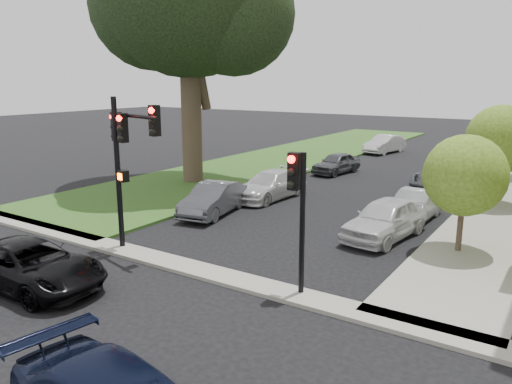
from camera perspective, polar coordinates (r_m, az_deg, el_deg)
The scene contains 16 objects.
ground at distance 14.34m, azimuth -11.26°, elevation -11.58°, with size 140.00×140.00×0.00m, color black.
grass_strip at distance 38.35m, azimuth 4.34°, elevation 4.08°, with size 8.00×44.00×0.12m, color #2C561D.
sidewalk_cross at distance 15.68m, azimuth -6.10°, elevation -8.99°, with size 60.00×1.00×0.12m, color #9A998D.
small_tree_a at distance 17.96m, azimuth 22.76°, elevation 1.75°, with size 2.73×2.73×4.10m.
small_tree_b at distance 25.55m, azimuth 26.19°, elevation 5.41°, with size 3.16×3.16×4.74m.
traffic_signal_main at distance 17.23m, azimuth -14.67°, elevation 5.03°, with size 2.59×0.76×5.29m.
traffic_signal_secondary at distance 13.29m, azimuth 4.84°, elevation -0.58°, with size 0.52×0.42×4.00m.
car_cross_near at distance 15.77m, azimuth -24.41°, elevation -7.62°, with size 2.22×4.81×1.34m, color black.
car_parked_0 at distance 19.28m, azimuth 14.55°, elevation -2.97°, with size 1.78×4.43×1.51m, color silver.
car_parked_1 at distance 22.02m, azimuth 17.62°, elevation -1.51°, with size 1.36×3.90×1.29m, color #999BA0.
car_parked_2 at distance 28.69m, azimuth 21.01°, elevation 1.70°, with size 2.50×5.41×1.50m, color #3F4247.
car_parked_4 at distance 39.45m, azimuth 24.46°, elevation 4.16°, with size 1.98×4.88×1.41m, color #999BA0.
car_parked_5 at distance 22.02m, azimuth -4.90°, elevation -0.80°, with size 1.47×4.23×1.39m, color #3F4247.
car_parked_6 at distance 24.87m, azimuth 1.61°, elevation 0.80°, with size 1.92×4.72×1.37m, color silver.
car_parked_7 at distance 31.92m, azimuth 9.16°, elevation 3.28°, with size 1.56×3.87×1.32m, color #3F4247.
car_parked_9 at distance 41.64m, azimuth 14.48°, elevation 5.32°, with size 1.52×4.36×1.44m, color silver.
Camera 1 is at (9.31, -9.20, 5.87)m, focal length 35.00 mm.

